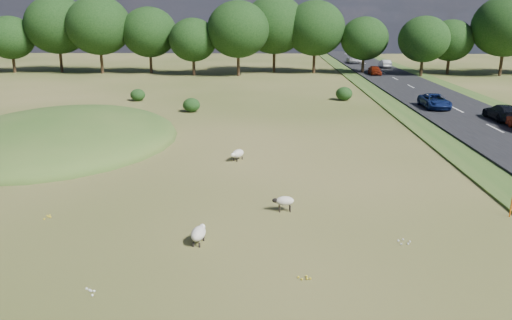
% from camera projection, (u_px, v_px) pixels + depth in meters
% --- Properties ---
extents(ground, '(160.00, 160.00, 0.00)m').
position_uv_depth(ground, '(238.00, 120.00, 42.73)').
color(ground, '#364B17').
rests_on(ground, ground).
extents(mound, '(16.00, 20.00, 4.00)m').
position_uv_depth(mound, '(63.00, 141.00, 35.39)').
color(mound, '#33561E').
rests_on(mound, ground).
extents(road, '(8.00, 150.00, 0.25)m').
position_uv_depth(road, '(437.00, 100.00, 51.73)').
color(road, black).
rests_on(road, ground).
extents(treeline, '(96.28, 14.66, 11.70)m').
position_uv_depth(treeline, '(246.00, 30.00, 74.98)').
color(treeline, black).
rests_on(treeline, ground).
extents(shrubs, '(23.23, 8.79, 1.41)m').
position_uv_depth(shrubs, '(240.00, 97.00, 50.26)').
color(shrubs, black).
rests_on(shrubs, ground).
extents(marker_post, '(0.06, 0.06, 1.20)m').
position_uv_depth(marker_post, '(511.00, 204.00, 21.76)').
color(marker_post, '#D8590C').
rests_on(marker_post, ground).
extents(sheep_0, '(0.66, 1.22, 0.69)m').
position_uv_depth(sheep_0, '(199.00, 233.00, 19.25)').
color(sheep_0, beige).
rests_on(sheep_0, ground).
extents(sheep_2, '(0.94, 1.20, 0.68)m').
position_uv_depth(sheep_2, '(238.00, 154.00, 30.44)').
color(sheep_2, beige).
rests_on(sheep_2, ground).
extents(sheep_3, '(1.01, 0.50, 0.72)m').
position_uv_depth(sheep_3, '(284.00, 201.00, 22.41)').
color(sheep_3, beige).
rests_on(sheep_3, ground).
extents(car_0, '(1.41, 4.03, 1.33)m').
position_uv_depth(car_0, '(385.00, 64.00, 83.47)').
color(car_0, '#ACB0B4').
rests_on(car_0, road).
extents(car_1, '(1.84, 4.52, 1.31)m').
position_uv_depth(car_1, '(503.00, 112.00, 41.06)').
color(car_1, black).
rests_on(car_1, road).
extents(car_2, '(2.14, 4.63, 1.29)m').
position_uv_depth(car_2, '(435.00, 101.00, 46.58)').
color(car_2, navy).
rests_on(car_2, road).
extents(car_4, '(2.26, 4.90, 1.36)m').
position_uv_depth(car_4, '(354.00, 59.00, 91.87)').
color(car_4, white).
rests_on(car_4, road).
extents(car_5, '(1.54, 3.84, 1.31)m').
position_uv_depth(car_5, '(375.00, 70.00, 73.49)').
color(car_5, maroon).
rests_on(car_5, road).
extents(car_7, '(1.94, 4.77, 1.38)m').
position_uv_depth(car_7, '(360.00, 53.00, 106.93)').
color(car_7, maroon).
rests_on(car_7, road).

